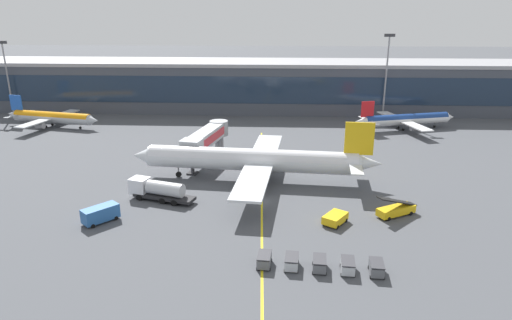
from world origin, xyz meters
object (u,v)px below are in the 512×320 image
(baggage_cart_4, at_px, (377,268))
(fuel_tanker, at_px, (158,190))
(belt_loader, at_px, (396,209))
(crew_van, at_px, (101,213))
(baggage_cart_1, at_px, (292,262))
(main_airliner, at_px, (253,160))
(baggage_cart_0, at_px, (264,260))
(pushback_tug, at_px, (335,218))
(baggage_cart_3, at_px, (348,266))
(commuter_jet_far, at_px, (52,117))
(commuter_jet_near, at_px, (406,119))
(baggage_cart_2, at_px, (319,264))

(baggage_cart_4, bearing_deg, fuel_tanker, 147.09)
(belt_loader, relative_size, crew_van, 1.29)
(baggage_cart_1, bearing_deg, main_airliner, 102.16)
(baggage_cart_4, bearing_deg, main_airliner, 118.40)
(baggage_cart_0, bearing_deg, belt_loader, 37.91)
(crew_van, distance_m, pushback_tug, 32.97)
(baggage_cart_0, relative_size, baggage_cart_3, 1.00)
(commuter_jet_far, xyz_separation_m, commuter_jet_near, (90.73, 2.05, 0.07))
(baggage_cart_1, xyz_separation_m, commuter_jet_near, (30.35, 66.39, 1.89))
(crew_van, xyz_separation_m, baggage_cart_0, (23.44, -10.41, -0.53))
(baggage_cart_1, relative_size, commuter_jet_near, 0.10)
(pushback_tug, relative_size, commuter_jet_near, 0.16)
(belt_loader, bearing_deg, main_airliner, 148.47)
(baggage_cart_0, distance_m, baggage_cart_4, 12.80)
(main_airliner, bearing_deg, commuter_jet_far, 146.29)
(crew_van, height_order, baggage_cart_1, crew_van)
(baggage_cart_4, xyz_separation_m, commuter_jet_near, (20.78, 67.19, 1.89))
(fuel_tanker, distance_m, baggage_cart_1, 27.94)
(crew_van, xyz_separation_m, commuter_jet_near, (56.98, 55.71, 1.36))
(baggage_cart_1, bearing_deg, baggage_cart_2, -4.80)
(pushback_tug, height_order, baggage_cart_2, baggage_cart_2)
(crew_van, height_order, baggage_cart_2, crew_van)
(baggage_cart_0, relative_size, commuter_jet_near, 0.10)
(pushback_tug, height_order, commuter_jet_far, commuter_jet_far)
(main_airliner, relative_size, belt_loader, 6.62)
(baggage_cart_0, bearing_deg, crew_van, 156.06)
(commuter_jet_far, bearing_deg, commuter_jet_near, 1.30)
(crew_van, distance_m, baggage_cart_3, 34.86)
(pushback_tug, height_order, commuter_jet_near, commuter_jet_near)
(baggage_cart_3, bearing_deg, commuter_jet_near, 70.30)
(baggage_cart_2, height_order, commuter_jet_near, commuter_jet_near)
(fuel_tanker, relative_size, commuter_jet_near, 0.41)
(belt_loader, relative_size, baggage_cart_4, 2.40)
(main_airliner, distance_m, baggage_cart_2, 29.99)
(crew_van, relative_size, baggage_cart_3, 1.86)
(baggage_cart_2, distance_m, baggage_cart_3, 3.20)
(fuel_tanker, distance_m, pushback_tug, 27.92)
(baggage_cart_1, bearing_deg, crew_van, 158.15)
(baggage_cart_1, bearing_deg, baggage_cart_3, -4.80)
(baggage_cart_2, bearing_deg, crew_van, 159.84)
(baggage_cart_0, height_order, baggage_cart_1, same)
(crew_van, bearing_deg, baggage_cart_1, -21.85)
(main_airliner, height_order, fuel_tanker, main_airliner)
(main_airliner, distance_m, commuter_jet_near, 52.86)
(pushback_tug, bearing_deg, belt_loader, 18.79)
(baggage_cart_4, bearing_deg, baggage_cart_0, 175.20)
(baggage_cart_1, bearing_deg, pushback_tug, 61.65)
(baggage_cart_0, relative_size, baggage_cart_2, 1.00)
(main_airliner, distance_m, pushback_tug, 20.75)
(commuter_jet_far, bearing_deg, fuel_tanker, -48.93)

